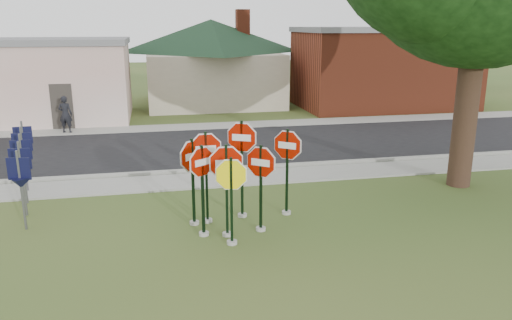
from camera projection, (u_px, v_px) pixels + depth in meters
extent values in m
plane|color=#324F1D|center=(244.00, 255.00, 10.92)|extent=(120.00, 120.00, 0.00)
cube|color=gray|center=(213.00, 180.00, 16.11)|extent=(60.00, 1.60, 0.06)
cube|color=black|center=(200.00, 148.00, 20.36)|extent=(60.00, 7.00, 0.04)
cube|color=gray|center=(191.00, 127.00, 24.42)|extent=(60.00, 1.60, 0.06)
cube|color=gray|center=(210.00, 170.00, 17.04)|extent=(60.00, 0.20, 0.14)
cylinder|color=#9D9B93|center=(227.00, 234.00, 11.90)|extent=(0.24, 0.24, 0.08)
cube|color=black|center=(227.00, 191.00, 11.62)|extent=(0.06, 0.05, 2.24)
cylinder|color=white|center=(226.00, 163.00, 11.44)|extent=(1.10, 0.06, 1.10)
cylinder|color=#970F01|center=(226.00, 163.00, 11.44)|extent=(1.02, 0.07, 1.02)
cube|color=white|center=(226.00, 163.00, 11.44)|extent=(0.51, 0.03, 0.18)
cylinder|color=#9D9B93|center=(232.00, 242.00, 11.46)|extent=(0.24, 0.24, 0.08)
cube|color=black|center=(231.00, 202.00, 11.20)|extent=(0.07, 0.06, 2.06)
cylinder|color=white|center=(231.00, 175.00, 11.03)|extent=(0.97, 0.21, 0.99)
cylinder|color=#FFE80B|center=(231.00, 175.00, 11.03)|extent=(0.90, 0.20, 0.92)
cylinder|color=#9D9B93|center=(204.00, 234.00, 11.93)|extent=(0.24, 0.24, 0.08)
cube|color=black|center=(203.00, 191.00, 11.65)|extent=(0.08, 0.08, 2.22)
cylinder|color=white|center=(202.00, 162.00, 11.46)|extent=(0.81, 0.58, 0.98)
cylinder|color=#970F01|center=(202.00, 162.00, 11.46)|extent=(0.75, 0.55, 0.91)
cube|color=white|center=(202.00, 162.00, 11.46)|extent=(0.37, 0.27, 0.16)
cylinder|color=#9D9B93|center=(261.00, 229.00, 12.22)|extent=(0.24, 0.24, 0.08)
cube|color=black|center=(261.00, 189.00, 11.94)|extent=(0.08, 0.08, 2.15)
cylinder|color=white|center=(261.00, 162.00, 11.77)|extent=(0.82, 0.66, 1.04)
cylinder|color=#970F01|center=(261.00, 162.00, 11.77)|extent=(0.77, 0.62, 0.96)
cube|color=white|center=(261.00, 162.00, 11.77)|extent=(0.38, 0.31, 0.17)
cylinder|color=#9D9B93|center=(242.00, 215.00, 13.10)|extent=(0.24, 0.24, 0.08)
cube|color=black|center=(242.00, 170.00, 12.77)|extent=(0.08, 0.07, 2.56)
cylinder|color=white|center=(242.00, 137.00, 12.55)|extent=(0.96, 0.49, 1.06)
cylinder|color=#970F01|center=(242.00, 137.00, 12.55)|extent=(0.89, 0.46, 0.98)
cube|color=white|center=(242.00, 137.00, 12.55)|extent=(0.44, 0.23, 0.17)
cylinder|color=#9D9B93|center=(208.00, 220.00, 12.74)|extent=(0.24, 0.24, 0.08)
cube|color=black|center=(207.00, 178.00, 12.44)|extent=(0.06, 0.05, 2.36)
cylinder|color=white|center=(206.00, 149.00, 12.25)|extent=(1.09, 0.05, 1.09)
cylinder|color=#970F01|center=(206.00, 149.00, 12.25)|extent=(1.01, 0.06, 1.01)
cube|color=white|center=(206.00, 149.00, 12.25)|extent=(0.50, 0.03, 0.17)
cylinder|color=#9D9B93|center=(286.00, 212.00, 13.28)|extent=(0.24, 0.24, 0.08)
cube|color=black|center=(287.00, 172.00, 12.99)|extent=(0.08, 0.08, 2.31)
cylinder|color=white|center=(288.00, 145.00, 12.80)|extent=(0.84, 0.67, 1.06)
cylinder|color=#970F01|center=(288.00, 145.00, 12.80)|extent=(0.78, 0.63, 0.98)
cube|color=white|center=(288.00, 145.00, 12.80)|extent=(0.39, 0.31, 0.17)
cylinder|color=#9D9B93|center=(194.00, 223.00, 12.59)|extent=(0.24, 0.24, 0.08)
cube|color=black|center=(193.00, 182.00, 12.31)|extent=(0.08, 0.08, 2.22)
cylinder|color=white|center=(192.00, 156.00, 12.13)|extent=(0.83, 0.70, 1.07)
cylinder|color=#970F01|center=(192.00, 156.00, 12.13)|extent=(0.77, 0.66, 0.99)
cube|color=white|center=(192.00, 156.00, 12.13)|extent=(0.38, 0.33, 0.17)
cube|color=#59595E|center=(22.00, 191.00, 12.03)|extent=(0.05, 0.05, 2.00)
cube|color=black|center=(19.00, 169.00, 11.89)|extent=(0.55, 0.13, 0.55)
cone|color=black|center=(21.00, 183.00, 11.98)|extent=(0.65, 0.65, 0.25)
cube|color=#59595E|center=(23.00, 179.00, 12.94)|extent=(0.05, 0.05, 2.00)
cube|color=black|center=(20.00, 159.00, 12.79)|extent=(0.55, 0.09, 0.55)
cone|color=black|center=(22.00, 172.00, 12.89)|extent=(0.62, 0.62, 0.25)
cube|color=#59595E|center=(23.00, 169.00, 13.84)|extent=(0.05, 0.05, 2.00)
cube|color=black|center=(21.00, 150.00, 13.70)|extent=(0.55, 0.05, 0.55)
cone|color=black|center=(23.00, 162.00, 13.79)|extent=(0.58, 0.58, 0.25)
cube|color=#59595E|center=(24.00, 160.00, 14.75)|extent=(0.05, 0.05, 2.00)
cube|color=black|center=(22.00, 142.00, 14.61)|extent=(0.55, 0.05, 0.55)
cone|color=black|center=(23.00, 154.00, 14.70)|extent=(0.58, 0.58, 0.25)
cube|color=#59595E|center=(25.00, 152.00, 15.65)|extent=(0.05, 0.05, 2.00)
cube|color=black|center=(23.00, 135.00, 15.51)|extent=(0.55, 0.09, 0.55)
cone|color=black|center=(24.00, 146.00, 15.60)|extent=(0.62, 0.62, 0.25)
cube|color=beige|center=(8.00, 83.00, 25.63)|extent=(12.00, 6.00, 4.00)
cube|color=slate|center=(3.00, 42.00, 25.09)|extent=(12.20, 6.20, 0.30)
cube|color=#332D28|center=(62.00, 107.00, 23.64)|extent=(1.00, 0.10, 2.20)
cube|color=#BCAD95|center=(212.00, 78.00, 31.68)|extent=(8.00, 8.00, 3.20)
pyramid|color=black|center=(211.00, 19.00, 30.73)|extent=(11.60, 11.60, 2.00)
cube|color=maroon|center=(243.00, 23.00, 31.18)|extent=(0.80, 0.80, 1.60)
cube|color=maroon|center=(383.00, 70.00, 30.17)|extent=(10.00, 6.00, 4.50)
cube|color=slate|center=(386.00, 29.00, 29.55)|extent=(10.20, 6.20, 0.30)
cube|color=white|center=(374.00, 68.00, 26.90)|extent=(2.00, 0.08, 0.90)
cylinder|color=black|center=(468.00, 92.00, 14.94)|extent=(0.70, 0.70, 5.85)
cylinder|color=black|center=(458.00, 62.00, 39.29)|extent=(0.50, 0.50, 4.00)
sphere|color=black|center=(463.00, 15.00, 38.35)|extent=(5.60, 5.60, 5.60)
imported|color=black|center=(65.00, 114.00, 22.85)|extent=(0.69, 0.53, 1.70)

